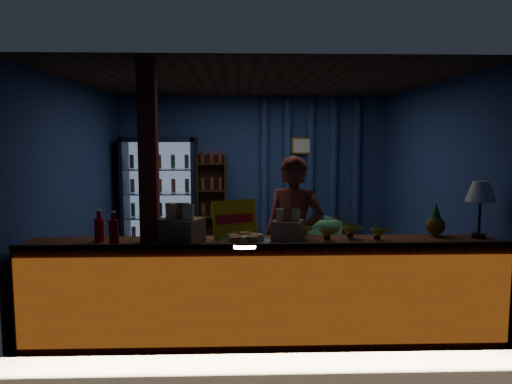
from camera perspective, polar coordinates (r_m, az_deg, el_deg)
ground at (r=6.71m, az=0.13°, el=-10.19°), size 4.60×4.60×0.00m
room_walls at (r=6.44m, az=0.14°, el=3.32°), size 4.60×4.60×4.60m
counter at (r=4.75m, az=1.00°, el=-11.28°), size 4.40×0.57×0.99m
support_post at (r=4.64m, az=-12.06°, el=-1.39°), size 0.16×0.16×2.60m
beverage_cooler at (r=8.50m, az=-10.85°, el=-0.33°), size 1.20×0.62×1.90m
bottle_shelf at (r=8.57m, az=-5.06°, el=-1.13°), size 0.50×0.28×1.60m
curtain_folds at (r=8.67m, az=6.23°, el=2.31°), size 1.74×0.14×2.50m
framed_picture at (r=8.59m, az=5.32°, el=5.28°), size 0.36×0.04×0.28m
shopkeeper at (r=5.21m, az=4.32°, el=-5.33°), size 0.73×0.60×1.72m
green_chair at (r=8.12m, az=6.72°, el=-5.06°), size 0.78×0.80×0.61m
side_table at (r=8.20m, az=9.17°, el=-5.34°), size 0.66×0.56×0.61m
yellow_sign at (r=4.81m, az=-2.44°, el=-3.05°), size 0.45×0.26×0.36m
soda_bottles at (r=4.76m, az=-16.71°, el=-4.12°), size 0.24×0.17×0.30m
snack_box_left at (r=4.61m, az=-8.46°, el=-4.15°), size 0.43×0.39×0.36m
snack_box_centre at (r=4.71m, az=3.65°, el=-4.19°), size 0.33×0.30×0.29m
pastry_tray at (r=4.55m, az=-1.35°, el=-5.52°), size 0.50×0.50×0.08m
banana_bunches at (r=4.78m, az=9.52°, el=-4.44°), size 0.92×0.28×0.15m
table_lamp at (r=5.17m, az=24.29°, el=-0.17°), size 0.28×0.28×0.55m
pineapple at (r=5.15m, az=19.81°, el=-3.31°), size 0.18×0.18×0.32m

